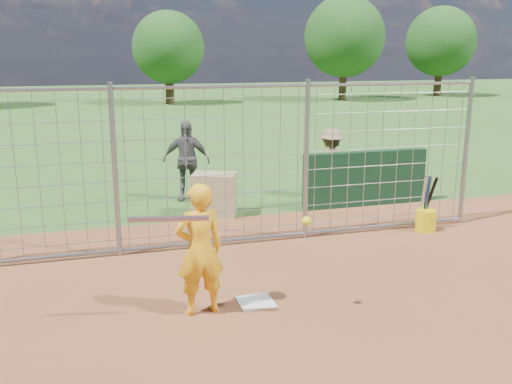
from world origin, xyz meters
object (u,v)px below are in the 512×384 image
object	(u,v)px
batter	(200,250)
bystander_b	(186,161)
equipment_bin	(214,194)
bystander_c	(331,163)
bucket_with_bats	(426,217)

from	to	relation	value
batter	bystander_b	xyz separation A→B (m)	(0.76, 5.34, 0.04)
batter	equipment_bin	size ratio (longest dim) A/B	1.97
equipment_bin	bystander_c	bearing A→B (deg)	36.18
bystander_b	equipment_bin	distance (m)	1.40
batter	bucket_with_bats	distance (m)	4.81
bystander_b	bystander_c	distance (m)	3.03
bystander_c	batter	bearing A→B (deg)	32.93
bystander_b	equipment_bin	size ratio (longest dim) A/B	2.08
bystander_b	equipment_bin	xyz separation A→B (m)	(0.30, -1.29, -0.43)
batter	bystander_b	world-z (taller)	bystander_b
bystander_c	equipment_bin	bearing A→B (deg)	-4.19
bucket_with_bats	bystander_c	bearing A→B (deg)	102.34
batter	bystander_c	xyz separation A→B (m)	(3.73, 4.74, -0.06)
batter	equipment_bin	bearing A→B (deg)	-110.47
equipment_bin	bucket_with_bats	bearing A→B (deg)	-10.13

